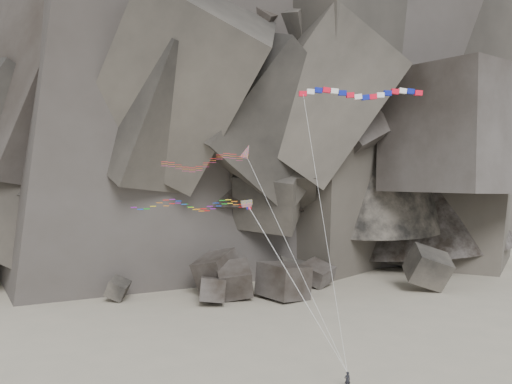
{
  "coord_description": "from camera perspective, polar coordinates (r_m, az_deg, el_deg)",
  "views": [
    {
      "loc": [
        -7.28,
        -56.5,
        20.66
      ],
      "look_at": [
        0.28,
        6.0,
        17.95
      ],
      "focal_mm": 40.0,
      "sensor_mm": 36.0,
      "label": 1
    }
  ],
  "objects": [
    {
      "name": "delta_kite",
      "position": [
        57.93,
        -5.62,
        2.99
      ],
      "size": [
        17.78,
        8.2,
        21.59
      ],
      "rotation": [
        0.0,
        0.0,
        0.42
      ],
      "color": "red",
      "rests_on": "ground"
    },
    {
      "name": "pennant_kite",
      "position": [
        56.67,
        1.63,
        -5.55
      ],
      "size": [
        8.85,
        6.14,
        15.24
      ],
      "rotation": [
        0.0,
        0.0,
        -0.22
      ],
      "color": "red",
      "rests_on": "ground"
    },
    {
      "name": "headland",
      "position": [
        128.49,
        -3.63,
        12.02
      ],
      "size": [
        110.0,
        70.0,
        84.0
      ],
      "primitive_type": null,
      "color": "#504A42",
      "rests_on": "ground"
    },
    {
      "name": "ground",
      "position": [
        60.6,
        0.44,
        -17.47
      ],
      "size": [
        260.0,
        260.0,
        0.0
      ],
      "primitive_type": "plane",
      "color": "#A09581",
      "rests_on": "ground"
    },
    {
      "name": "parafoil_kite",
      "position": [
        55.12,
        -6.97,
        -1.25
      ],
      "size": [
        20.42,
        4.4,
        16.13
      ],
      "rotation": [
        0.0,
        0.0,
        0.1
      ],
      "color": "yellow",
      "rests_on": "ground"
    },
    {
      "name": "banner_kite",
      "position": [
        63.21,
        10.44,
        9.61
      ],
      "size": [
        13.42,
        9.83,
        27.79
      ],
      "rotation": [
        0.0,
        0.0,
        -0.06
      ],
      "color": "red",
      "rests_on": "ground"
    },
    {
      "name": "kite_flyer",
      "position": [
        56.61,
        9.12,
        -17.97
      ],
      "size": [
        0.69,
        0.5,
        1.85
      ],
      "primitive_type": "imported",
      "rotation": [
        0.0,
        0.0,
        3.25
      ],
      "color": "black",
      "rests_on": "ground"
    },
    {
      "name": "boulder_field",
      "position": [
        93.0,
        2.86,
        -8.92
      ],
      "size": [
        56.36,
        16.57,
        8.26
      ],
      "color": "#47423F",
      "rests_on": "ground"
    }
  ]
}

